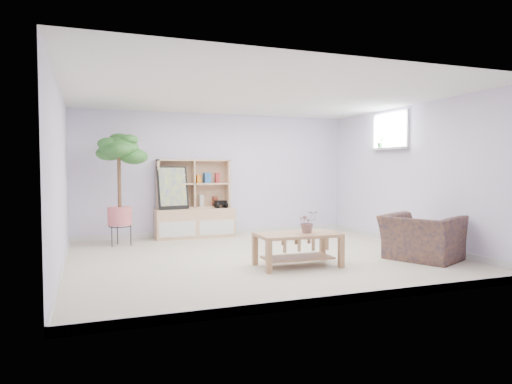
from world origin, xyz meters
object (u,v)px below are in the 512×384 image
object	(u,v)px
coffee_table	(297,250)
storage_unit	(195,199)
floor_tree	(119,189)
armchair	(422,234)

from	to	relation	value
coffee_table	storage_unit	bearing A→B (deg)	104.76
floor_tree	armchair	bearing A→B (deg)	-34.59
coffee_table	floor_tree	world-z (taller)	floor_tree
storage_unit	coffee_table	world-z (taller)	storage_unit
armchair	coffee_table	bearing A→B (deg)	57.68
coffee_table	floor_tree	size ratio (longest dim) A/B	0.57
storage_unit	floor_tree	distance (m)	1.50
floor_tree	armchair	distance (m)	4.91
floor_tree	coffee_table	bearing A→B (deg)	-49.86
coffee_table	armchair	xyz separation A→B (m)	(1.87, -0.23, 0.14)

